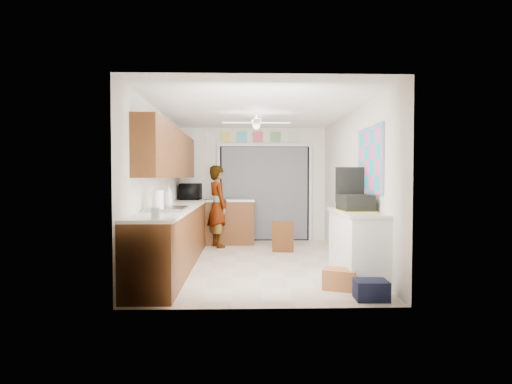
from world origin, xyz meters
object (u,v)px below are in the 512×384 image
object	(u,v)px
soap_bottle	(169,195)
suitcase	(355,203)
cardboard_box	(340,279)
dog	(282,234)
microwave	(191,191)
man	(218,206)
navy_crate	(371,290)
paper_towel_roll	(158,201)

from	to	relation	value
soap_bottle	suitcase	world-z (taller)	soap_bottle
cardboard_box	dog	distance (m)	3.48
soap_bottle	dog	size ratio (longest dim) A/B	0.57
microwave	man	world-z (taller)	man
microwave	navy_crate	bearing A→B (deg)	-148.87
paper_towel_roll	dog	xyz separation A→B (m)	(1.93, 3.00, -0.85)
man	cardboard_box	bearing A→B (deg)	-175.61
microwave	suitcase	size ratio (longest dim) A/B	1.15
paper_towel_roll	cardboard_box	bearing A→B (deg)	-10.86
man	paper_towel_roll	bearing A→B (deg)	144.46
cardboard_box	dog	size ratio (longest dim) A/B	0.68
paper_towel_roll	man	world-z (taller)	man
microwave	soap_bottle	xyz separation A→B (m)	(-0.14, -1.86, 0.00)
soap_bottle	suitcase	size ratio (longest dim) A/B	0.64
paper_towel_roll	suitcase	bearing A→B (deg)	1.97
cardboard_box	man	xyz separation A→B (m)	(-1.74, 3.31, 0.70)
suitcase	man	world-z (taller)	man
man	microwave	bearing A→B (deg)	35.37
cardboard_box	suitcase	bearing A→B (deg)	59.54
soap_bottle	navy_crate	size ratio (longest dim) A/B	0.92
soap_bottle	dog	distance (m)	2.75
navy_crate	dog	xyz separation A→B (m)	(-0.68, 3.92, 0.12)
microwave	soap_bottle	size ratio (longest dim) A/B	1.81
soap_bottle	paper_towel_roll	xyz separation A→B (m)	(0.10, -1.35, -0.02)
cardboard_box	man	world-z (taller)	man
microwave	suitcase	bearing A→B (deg)	-140.50
suitcase	dog	distance (m)	3.11
paper_towel_roll	dog	distance (m)	3.66
paper_towel_roll	cardboard_box	xyz separation A→B (m)	(2.36, -0.45, -0.96)
microwave	soap_bottle	distance (m)	1.87
suitcase	cardboard_box	distance (m)	1.12
suitcase	man	bearing A→B (deg)	123.81
paper_towel_roll	cardboard_box	world-z (taller)	paper_towel_roll
soap_bottle	man	distance (m)	1.69
microwave	navy_crate	world-z (taller)	microwave
microwave	navy_crate	distance (m)	4.97
man	suitcase	bearing A→B (deg)	-166.65
paper_towel_roll	suitcase	size ratio (longest dim) A/B	0.55
paper_towel_roll	suitcase	xyz separation A→B (m)	(2.68, 0.09, -0.03)
paper_towel_roll	man	size ratio (longest dim) A/B	0.18
navy_crate	paper_towel_roll	bearing A→B (deg)	160.53
cardboard_box	man	distance (m)	3.80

